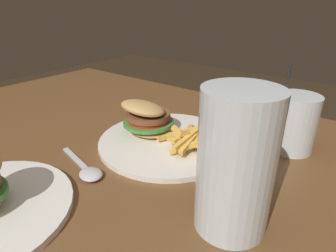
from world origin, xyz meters
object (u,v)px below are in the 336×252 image
(meal_plate_near, at_px, (160,131))
(spoon, at_px, (88,172))
(juice_glass, at_px, (293,124))
(beer_glass, at_px, (235,168))

(meal_plate_near, bearing_deg, spoon, 84.38)
(juice_glass, xyz_separation_m, spoon, (0.24, 0.31, -0.05))
(meal_plate_near, height_order, juice_glass, juice_glass)
(beer_glass, distance_m, spoon, 0.26)
(meal_plate_near, distance_m, beer_glass, 0.27)
(meal_plate_near, bearing_deg, juice_glass, -149.66)
(juice_glass, bearing_deg, meal_plate_near, 30.34)
(spoon, bearing_deg, meal_plate_near, 97.16)
(meal_plate_near, xyz_separation_m, juice_glass, (-0.23, -0.13, 0.03))
(spoon, bearing_deg, beer_glass, 23.03)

